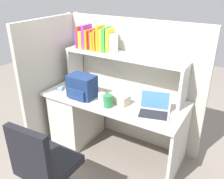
% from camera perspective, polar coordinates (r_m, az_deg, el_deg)
% --- Properties ---
extents(ground_plane, '(8.00, 8.00, 0.00)m').
position_cam_1_polar(ground_plane, '(3.09, 0.49, -14.12)').
color(ground_plane, slate).
extents(desk, '(1.60, 0.70, 0.73)m').
position_cam_1_polar(desk, '(3.04, -5.84, -5.72)').
color(desk, beige).
rests_on(desk, ground_plane).
extents(cubicle_partition_rear, '(1.84, 0.05, 1.55)m').
position_cam_1_polar(cubicle_partition_rear, '(2.98, 4.27, 1.66)').
color(cubicle_partition_rear, '#B2ADA0').
rests_on(cubicle_partition_rear, ground_plane).
extents(cubicle_partition_left, '(0.05, 1.06, 1.55)m').
position_cam_1_polar(cubicle_partition_left, '(3.12, -13.52, 2.12)').
color(cubicle_partition_left, '#B2ADA0').
rests_on(cubicle_partition_left, ground_plane).
extents(overhead_hutch, '(1.44, 0.28, 0.45)m').
position_cam_1_polar(overhead_hutch, '(2.72, 2.73, 6.35)').
color(overhead_hutch, beige).
rests_on(overhead_hutch, desk).
extents(reference_books_on_shelf, '(0.51, 0.18, 0.29)m').
position_cam_1_polar(reference_books_on_shelf, '(2.85, -3.86, 11.80)').
color(reference_books_on_shelf, purple).
rests_on(reference_books_on_shelf, overhead_hutch).
extents(laptop, '(0.37, 0.33, 0.22)m').
position_cam_1_polar(laptop, '(2.39, 9.91, -4.65)').
color(laptop, '#B7BABF').
rests_on(laptop, desk).
extents(backpack, '(0.30, 0.23, 0.26)m').
position_cam_1_polar(backpack, '(2.68, -7.22, 0.64)').
color(backpack, navy).
rests_on(backpack, desk).
extents(computer_mouse, '(0.10, 0.12, 0.03)m').
position_cam_1_polar(computer_mouse, '(2.94, -12.17, 0.21)').
color(computer_mouse, '#7299C6').
rests_on(computer_mouse, desk).
extents(paper_cup, '(0.08, 0.08, 0.10)m').
position_cam_1_polar(paper_cup, '(2.59, -2.46, -1.90)').
color(paper_cup, white).
rests_on(paper_cup, desk).
extents(tissue_box, '(0.24, 0.15, 0.10)m').
position_cam_1_polar(tissue_box, '(2.56, 1.69, -2.23)').
color(tissue_box, '#BFB299').
rests_on(tissue_box, desk).
extents(snack_canister, '(0.10, 0.10, 0.13)m').
position_cam_1_polar(snack_canister, '(2.48, -0.92, -2.75)').
color(snack_canister, '#26723F').
rests_on(snack_canister, desk).
extents(office_chair, '(0.52, 0.52, 0.93)m').
position_cam_1_polar(office_chair, '(2.30, -15.34, -18.60)').
color(office_chair, black).
rests_on(office_chair, ground_plane).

